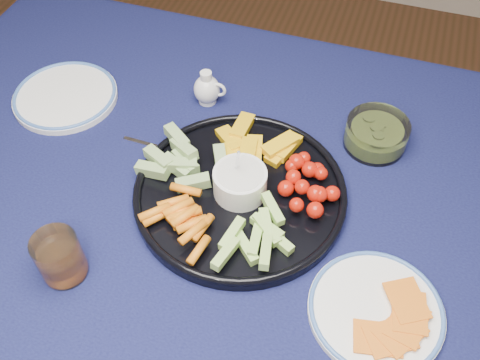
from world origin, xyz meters
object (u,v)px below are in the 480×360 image
(crudite_platter, at_px, (239,189))
(creamer_pitcher, at_px, (207,89))
(cheese_plate, at_px, (376,310))
(pickle_bowl, at_px, (376,135))
(juice_tumbler, at_px, (61,259))
(dining_table, at_px, (272,242))
(side_plate_extra, at_px, (65,96))

(crudite_platter, bearing_deg, creamer_pitcher, 122.69)
(creamer_pitcher, height_order, cheese_plate, creamer_pitcher)
(crudite_platter, bearing_deg, cheese_plate, -28.66)
(creamer_pitcher, height_order, pickle_bowl, creamer_pitcher)
(pickle_bowl, bearing_deg, creamer_pitcher, 177.68)
(pickle_bowl, height_order, cheese_plate, pickle_bowl)
(crudite_platter, relative_size, juice_tumbler, 4.43)
(dining_table, bearing_deg, pickle_bowl, 58.79)
(creamer_pitcher, bearing_deg, side_plate_extra, -162.82)
(juice_tumbler, height_order, side_plate_extra, juice_tumbler)
(cheese_plate, height_order, side_plate_extra, cheese_plate)
(side_plate_extra, bearing_deg, cheese_plate, -21.84)
(crudite_platter, relative_size, side_plate_extra, 1.76)
(creamer_pitcher, xyz_separation_m, side_plate_extra, (-0.29, -0.09, -0.02))
(crudite_platter, xyz_separation_m, pickle_bowl, (0.22, 0.21, 0.00))
(cheese_plate, bearing_deg, dining_table, 147.08)
(creamer_pitcher, distance_m, side_plate_extra, 0.31)
(pickle_bowl, bearing_deg, crudite_platter, -135.43)
(pickle_bowl, height_order, side_plate_extra, pickle_bowl)
(cheese_plate, bearing_deg, juice_tumbler, -170.11)
(dining_table, bearing_deg, side_plate_extra, 163.12)
(creamer_pitcher, height_order, side_plate_extra, creamer_pitcher)
(dining_table, height_order, pickle_bowl, pickle_bowl)
(creamer_pitcher, height_order, juice_tumbler, juice_tumbler)
(juice_tumbler, xyz_separation_m, side_plate_extra, (-0.22, 0.37, -0.03))
(dining_table, xyz_separation_m, creamer_pitcher, (-0.22, 0.25, 0.12))
(cheese_plate, distance_m, side_plate_extra, 0.77)
(pickle_bowl, bearing_deg, side_plate_extra, -173.35)
(juice_tumbler, bearing_deg, creamer_pitcher, 80.59)
(crudite_platter, relative_size, cheese_plate, 1.83)
(cheese_plate, bearing_deg, crudite_platter, 151.34)
(crudite_platter, xyz_separation_m, cheese_plate, (0.28, -0.15, -0.01))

